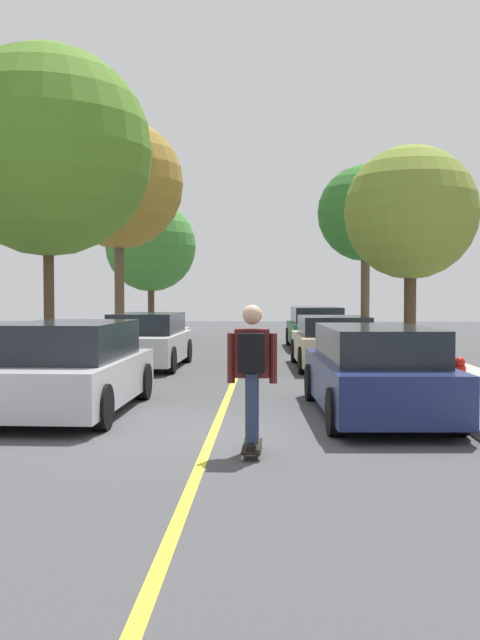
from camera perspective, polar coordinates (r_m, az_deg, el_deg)
ground at (r=9.96m, az=-2.04°, el=-8.73°), size 80.00×80.00×0.00m
center_line at (r=13.90m, az=-0.79°, el=-5.64°), size 0.12×39.20×0.01m
parked_car_left_nearest at (r=11.64m, az=-13.22°, el=-3.73°), size 1.99×4.36×1.43m
parked_car_left_near at (r=18.50m, az=-7.37°, el=-1.64°), size 1.96×4.25×1.38m
parked_car_right_nearest at (r=11.21m, az=10.63°, el=-4.01°), size 1.97×4.61×1.37m
parked_car_right_near at (r=18.32m, az=7.38°, el=-1.77°), size 2.04×4.22×1.31m
parked_car_right_far at (r=24.89m, az=6.04°, el=-0.63°), size 2.00×4.49×1.43m
street_tree_left_nearest at (r=17.30m, az=-15.00°, el=12.76°), size 4.75×4.75×7.34m
street_tree_left_near at (r=24.80m, az=-9.58°, el=10.56°), size 4.33×4.33×7.59m
street_tree_left_far at (r=30.98m, az=-7.08°, el=5.80°), size 3.84×3.84×5.69m
street_tree_right_nearest at (r=18.63m, az=13.38°, el=8.24°), size 3.34×3.34×5.44m
street_tree_right_near at (r=27.01m, az=9.92°, el=8.29°), size 3.52×3.52×6.46m
fire_hydrant at (r=12.33m, az=17.00°, el=-4.46°), size 0.20×0.20×0.70m
skateboard at (r=8.51m, az=0.97°, el=-10.00°), size 0.24×0.84×0.10m
skateboarder at (r=8.33m, az=0.96°, el=-3.69°), size 0.58×0.70×1.64m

